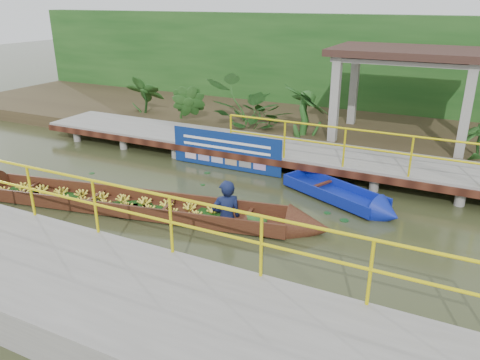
% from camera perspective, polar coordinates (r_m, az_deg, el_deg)
% --- Properties ---
extents(ground, '(80.00, 80.00, 0.00)m').
position_cam_1_polar(ground, '(10.91, -2.57, -3.54)').
color(ground, '#2F341A').
rests_on(ground, ground).
extents(land_strip, '(30.00, 8.00, 0.45)m').
position_cam_1_polar(land_strip, '(17.40, 9.43, 6.56)').
color(land_strip, '#362B1B').
rests_on(land_strip, ground).
extents(far_dock, '(16.00, 2.06, 1.66)m').
position_cam_1_polar(far_dock, '(13.63, 4.42, 3.74)').
color(far_dock, gray).
rests_on(far_dock, ground).
extents(near_dock, '(18.00, 2.40, 1.73)m').
position_cam_1_polar(near_dock, '(7.26, -11.95, -15.40)').
color(near_dock, gray).
rests_on(near_dock, ground).
extents(pavilion, '(4.40, 3.00, 3.00)m').
position_cam_1_polar(pavilion, '(15.16, 19.79, 13.45)').
color(pavilion, gray).
rests_on(pavilion, ground).
extents(foliage_backdrop, '(30.00, 0.80, 4.00)m').
position_cam_1_polar(foliage_backdrop, '(19.43, 12.02, 13.27)').
color(foliage_backdrop, '#174415').
rests_on(foliage_backdrop, ground).
extents(vendor_boat, '(9.27, 2.54, 2.20)m').
position_cam_1_polar(vendor_boat, '(10.87, -11.53, -2.53)').
color(vendor_boat, '#36150E').
rests_on(vendor_boat, ground).
extents(moored_blue_boat, '(3.19, 2.04, 0.75)m').
position_cam_1_polar(moored_blue_boat, '(11.21, 14.34, -2.78)').
color(moored_blue_boat, navy).
rests_on(moored_blue_boat, ground).
extents(blue_banner, '(3.39, 0.04, 1.06)m').
position_cam_1_polar(blue_banner, '(13.24, -1.75, 3.62)').
color(blue_banner, navy).
rests_on(blue_banner, ground).
extents(tropical_plants, '(14.36, 1.36, 1.70)m').
position_cam_1_polar(tropical_plants, '(15.12, 7.12, 8.65)').
color(tropical_plants, '#174415').
rests_on(tropical_plants, ground).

